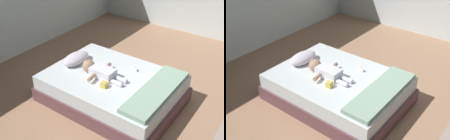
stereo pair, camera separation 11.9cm
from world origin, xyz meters
The scene contains 8 objects.
ground_plane centered at (0.00, 0.00, 0.00)m, with size 8.00×8.00×0.00m, color #A77A5D.
bed centered at (-0.05, 0.67, 0.20)m, with size 1.36×1.88×0.41m.
pillow centered at (-0.06, 1.33, 0.49)m, with size 0.48×0.26×0.15m.
baby centered at (-0.14, 0.82, 0.48)m, with size 0.52×0.70×0.18m.
toothbrush centered at (0.05, 0.86, 0.42)m, with size 0.06×0.14×0.02m.
blanket centered at (-0.05, -0.02, 0.44)m, with size 1.22×0.37×0.06m.
toy_block centered at (-0.33, 0.60, 0.45)m, with size 0.08×0.08×0.08m.
baby_bottle centered at (0.27, 0.49, 0.44)m, with size 0.06×0.10×0.07m.
Camera 1 is at (-2.68, -1.22, 2.49)m, focal length 44.19 mm.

